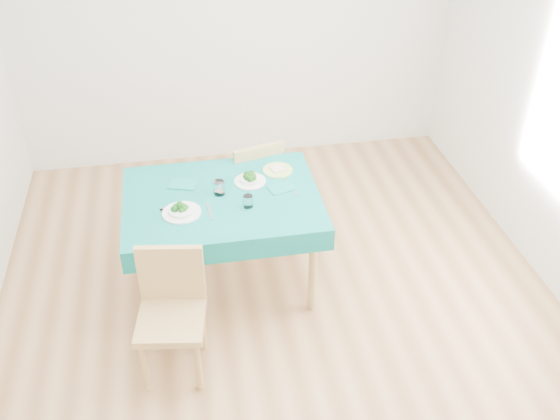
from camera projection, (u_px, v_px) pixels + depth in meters
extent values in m
cube|color=olive|center=(280.00, 308.00, 4.47)|extent=(4.00, 4.50, 0.02)
cube|color=silver|center=(234.00, 19.00, 5.49)|extent=(4.00, 0.02, 2.70)
cube|color=#096963|center=(224.00, 241.00, 4.48)|extent=(1.34, 1.02, 0.76)
cube|color=#AA8750|center=(170.00, 311.00, 3.71)|extent=(0.47, 0.50, 1.01)
cube|color=#AA8750|center=(251.00, 174.00, 4.98)|extent=(0.50, 0.53, 1.01)
cube|color=silver|center=(165.00, 215.00, 4.08)|extent=(0.06, 0.16, 0.00)
cube|color=silver|center=(210.00, 211.00, 4.12)|extent=(0.04, 0.21, 0.00)
cube|color=silver|center=(218.00, 186.00, 4.37)|extent=(0.05, 0.17, 0.00)
cube|color=silver|center=(291.00, 187.00, 4.36)|extent=(0.06, 0.23, 0.00)
cube|color=#0D746D|center=(183.00, 185.00, 4.38)|extent=(0.22, 0.18, 0.01)
cube|color=#0D746D|center=(281.00, 188.00, 4.34)|extent=(0.20, 0.17, 0.01)
cylinder|color=white|center=(219.00, 188.00, 4.26)|extent=(0.08, 0.08, 0.10)
cylinder|color=white|center=(248.00, 201.00, 4.14)|extent=(0.07, 0.07, 0.08)
cylinder|color=#B8DE6C|center=(278.00, 170.00, 4.54)|extent=(0.22, 0.22, 0.01)
cube|color=beige|center=(278.00, 169.00, 4.53)|extent=(0.12, 0.12, 0.01)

